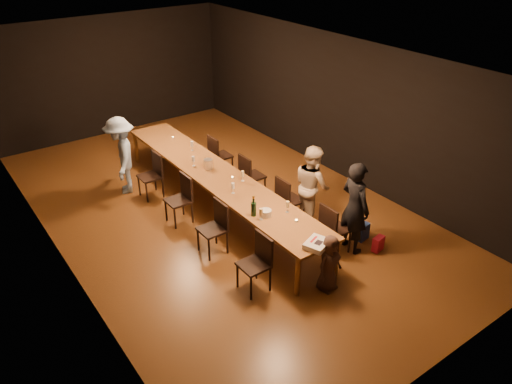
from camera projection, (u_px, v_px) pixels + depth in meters
ground at (218, 208)px, 9.89m from camera, size 10.00×10.00×0.00m
room_shell at (214, 108)px, 8.88m from camera, size 6.04×10.04×3.02m
table at (217, 176)px, 9.55m from camera, size 0.90×6.00×0.75m
chair_right_0 at (335, 228)px, 8.40m from camera, size 0.42×0.42×0.93m
chair_right_1 at (290, 199)px, 9.25m from camera, size 0.42×0.42×0.93m
chair_right_2 at (253, 175)px, 10.10m from camera, size 0.42×0.42×0.93m
chair_right_3 at (221, 155)px, 10.95m from camera, size 0.42×0.42×0.93m
chair_left_0 at (254, 264)px, 7.53m from camera, size 0.42×0.42×0.93m
chair_left_1 at (212, 229)px, 8.38m from camera, size 0.42×0.42×0.93m
chair_left_2 at (178, 200)px, 9.23m from camera, size 0.42×0.42×0.93m
chair_left_3 at (150, 176)px, 10.07m from camera, size 0.42×0.42×0.93m
woman_birthday at (355, 207)px, 8.30m from camera, size 0.43×0.62×1.64m
woman_tan at (312, 185)px, 9.08m from camera, size 0.73×0.86×1.55m
man_blue at (122, 156)px, 10.11m from camera, size 0.95×1.20×1.62m
child at (329, 263)px, 7.53m from camera, size 0.51×0.37×0.96m
gift_bag_red at (378, 244)px, 8.58m from camera, size 0.24×0.16×0.27m
gift_bag_blue at (362, 231)px, 8.87m from camera, size 0.27×0.21×0.31m
birthday_cake at (317, 244)px, 7.43m from camera, size 0.46×0.42×0.09m
plate_stack at (266, 213)px, 8.18m from camera, size 0.20×0.20×0.11m
champagne_bottle at (254, 206)px, 8.12m from camera, size 0.10×0.10×0.37m
ice_bucket at (208, 164)px, 9.69m from camera, size 0.18×0.18×0.19m
wineglass_0 at (261, 214)px, 8.06m from camera, size 0.06×0.06×0.21m
wineglass_1 at (287, 207)px, 8.26m from camera, size 0.06×0.06×0.21m
wineglass_2 at (233, 188)px, 8.82m from camera, size 0.06×0.06×0.21m
wineglass_3 at (243, 176)px, 9.23m from camera, size 0.06×0.06×0.21m
wineglass_4 at (193, 161)px, 9.78m from camera, size 0.06×0.06×0.21m
wineglass_5 at (192, 146)px, 10.43m from camera, size 0.06×0.06×0.21m
tealight_near at (296, 221)px, 8.04m from camera, size 0.05×0.05×0.03m
tealight_mid at (232, 178)px, 9.36m from camera, size 0.05×0.05×0.03m
tealight_far at (173, 137)px, 11.05m from camera, size 0.05×0.05×0.03m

